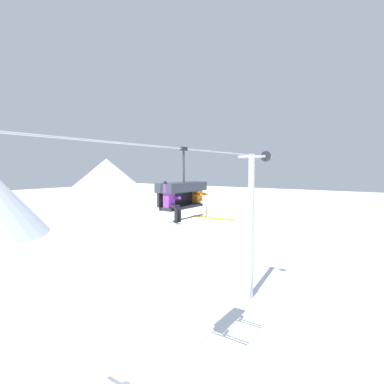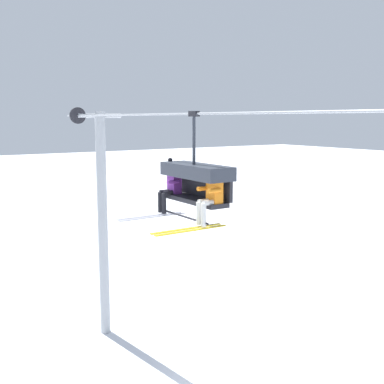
{
  "view_description": "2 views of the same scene",
  "coord_description": "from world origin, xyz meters",
  "views": [
    {
      "loc": [
        -6.89,
        -6.64,
        7.4
      ],
      "look_at": [
        1.43,
        -0.95,
        6.6
      ],
      "focal_mm": 28.0,
      "sensor_mm": 36.0,
      "label": 1
    },
    {
      "loc": [
        10.02,
        -6.72,
        7.93
      ],
      "look_at": [
        0.98,
        -0.73,
        6.28
      ],
      "focal_mm": 45.0,
      "sensor_mm": 36.0,
      "label": 2
    }
  ],
  "objects": [
    {
      "name": "lift_cable",
      "position": [
        1.33,
        -0.8,
        8.04
      ],
      "size": [
        16.67,
        0.05,
        0.05
      ],
      "color": "#9EA3A8"
    },
    {
      "name": "skier_purple",
      "position": [
        0.35,
        -0.94,
        6.36
      ],
      "size": [
        0.48,
        1.7,
        1.34
      ],
      "color": "purple"
    },
    {
      "name": "skier_orange",
      "position": [
        1.97,
        -0.95,
        6.34
      ],
      "size": [
        0.46,
        1.7,
        1.23
      ],
      "color": "orange"
    },
    {
      "name": "mountain_peak_east",
      "position": [
        40.23,
        50.11,
        4.83
      ],
      "size": [
        22.96,
        22.96,
        9.66
      ],
      "color": "silver",
      "rests_on": "ground_plane"
    },
    {
      "name": "chairlift_chair",
      "position": [
        1.16,
        -0.73,
        6.63
      ],
      "size": [
        2.04,
        0.74,
        2.33
      ],
      "color": "#232328"
    },
    {
      "name": "lift_tower_far",
      "position": [
        8.67,
        -0.02,
        4.33
      ],
      "size": [
        0.36,
        1.88,
        8.32
      ],
      "color": "#9EA3A8",
      "rests_on": "ground_plane"
    }
  ]
}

